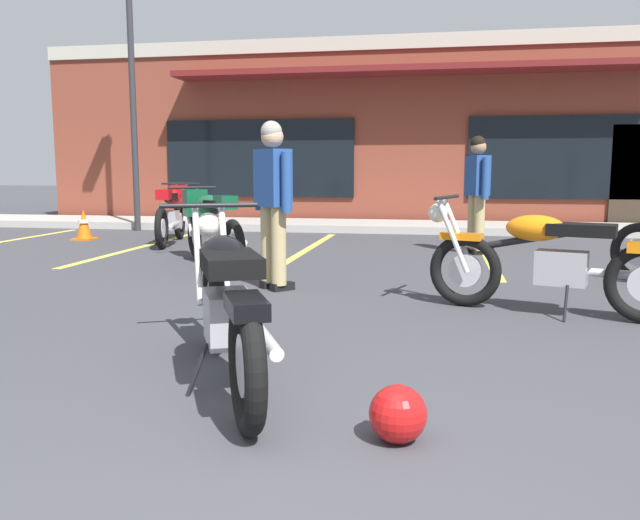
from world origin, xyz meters
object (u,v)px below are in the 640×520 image
object	(u,v)px
person_in_black_shirt	(477,187)
person_in_shorts_foreground	(273,195)
motorcycle_silver_naked	(211,223)
motorcycle_green_cafe_racer	(172,211)
parking_lot_lamp_post	(128,51)
helmet_on_pavement	(398,414)
motorcycle_foreground_classic	(226,303)
traffic_cone	(84,225)
motorcycle_black_cruiser	(549,260)

from	to	relation	value
person_in_black_shirt	person_in_shorts_foreground	size ratio (longest dim) A/B	1.00
motorcycle_silver_naked	motorcycle_green_cafe_racer	distance (m)	2.69
motorcycle_silver_naked	parking_lot_lamp_post	bearing A→B (deg)	126.59
helmet_on_pavement	motorcycle_foreground_classic	bearing A→B (deg)	147.09
traffic_cone	person_in_shorts_foreground	bearing A→B (deg)	-42.16
person_in_black_shirt	helmet_on_pavement	distance (m)	6.84
motorcycle_black_cruiser	motorcycle_foreground_classic	bearing A→B (deg)	-133.61
motorcycle_silver_naked	motorcycle_green_cafe_racer	size ratio (longest dim) A/B	0.85
person_in_black_shirt	parking_lot_lamp_post	bearing A→B (deg)	159.67
parking_lot_lamp_post	traffic_cone	bearing A→B (deg)	-94.94
motorcycle_black_cruiser	motorcycle_silver_naked	world-z (taller)	same
motorcycle_green_cafe_racer	helmet_on_pavement	world-z (taller)	motorcycle_green_cafe_racer
motorcycle_black_cruiser	traffic_cone	size ratio (longest dim) A/B	3.87
person_in_shorts_foreground	motorcycle_foreground_classic	bearing A→B (deg)	-80.76
person_in_shorts_foreground	traffic_cone	world-z (taller)	person_in_shorts_foreground
helmet_on_pavement	motorcycle_green_cafe_racer	bearing A→B (deg)	119.69
motorcycle_silver_naked	person_in_shorts_foreground	xyz separation A→B (m)	(1.21, -1.52, 0.42)
motorcycle_black_cruiser	parking_lot_lamp_post	distance (m)	9.74
motorcycle_green_cafe_racer	motorcycle_foreground_classic	bearing A→B (deg)	-64.61
helmet_on_pavement	parking_lot_lamp_post	distance (m)	11.28
person_in_shorts_foreground	parking_lot_lamp_post	distance (m)	7.48
motorcycle_silver_naked	person_in_black_shirt	size ratio (longest dim) A/B	1.06
person_in_shorts_foreground	parking_lot_lamp_post	bearing A→B (deg)	127.13
traffic_cone	parking_lot_lamp_post	size ratio (longest dim) A/B	0.10
motorcycle_green_cafe_racer	person_in_black_shirt	world-z (taller)	person_in_black_shirt
motorcycle_green_cafe_racer	person_in_black_shirt	distance (m)	4.88
motorcycle_green_cafe_racer	motorcycle_black_cruiser	bearing A→B (deg)	-40.57
motorcycle_silver_naked	person_in_shorts_foreground	distance (m)	1.98
motorcycle_green_cafe_racer	traffic_cone	distance (m)	1.75
person_in_black_shirt	traffic_cone	size ratio (longest dim) A/B	3.16
parking_lot_lamp_post	motorcycle_green_cafe_racer	bearing A→B (deg)	-49.62
person_in_shorts_foreground	helmet_on_pavement	world-z (taller)	person_in_shorts_foreground
motorcycle_foreground_classic	motorcycle_silver_naked	xyz separation A→B (m)	(-1.67, 4.37, 0.07)
person_in_shorts_foreground	parking_lot_lamp_post	xyz separation A→B (m)	(-4.26, 5.63, 2.49)
motorcycle_foreground_classic	motorcycle_green_cafe_racer	xyz separation A→B (m)	(-3.15, 6.63, 0.07)
motorcycle_black_cruiser	motorcycle_green_cafe_racer	distance (m)	6.86
person_in_shorts_foreground	motorcycle_silver_naked	bearing A→B (deg)	128.53
motorcycle_green_cafe_racer	person_in_shorts_foreground	world-z (taller)	person_in_shorts_foreground
motorcycle_foreground_classic	motorcycle_black_cruiser	world-z (taller)	same
motorcycle_foreground_classic	traffic_cone	xyz separation A→B (m)	(-4.87, 6.84, -0.20)
person_in_black_shirt	traffic_cone	distance (m)	6.63
person_in_shorts_foreground	helmet_on_pavement	size ratio (longest dim) A/B	6.44
traffic_cone	parking_lot_lamp_post	world-z (taller)	parking_lot_lamp_post
motorcycle_black_cruiser	motorcycle_green_cafe_racer	xyz separation A→B (m)	(-5.21, 4.46, 0.07)
person_in_shorts_foreground	helmet_on_pavement	xyz separation A→B (m)	(1.47, -3.51, -0.82)
motorcycle_foreground_classic	motorcycle_green_cafe_racer	world-z (taller)	same
motorcycle_black_cruiser	person_in_black_shirt	bearing A→B (deg)	95.49
motorcycle_foreground_classic	parking_lot_lamp_post	size ratio (longest dim) A/B	0.36
motorcycle_foreground_classic	motorcycle_silver_naked	size ratio (longest dim) A/B	1.10
motorcycle_black_cruiser	traffic_cone	distance (m)	8.36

